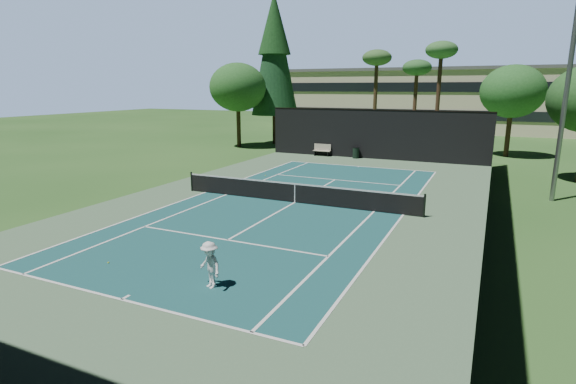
# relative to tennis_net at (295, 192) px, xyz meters

# --- Properties ---
(ground) EXTENTS (160.00, 160.00, 0.00)m
(ground) POSITION_rel_tennis_net_xyz_m (0.00, 0.00, -0.56)
(ground) COLOR #2B5821
(ground) RESTS_ON ground
(apron_slab) EXTENTS (18.00, 32.00, 0.01)m
(apron_slab) POSITION_rel_tennis_net_xyz_m (0.00, 0.00, -0.55)
(apron_slab) COLOR #4F714F
(apron_slab) RESTS_ON ground
(court_surface) EXTENTS (10.97, 23.77, 0.01)m
(court_surface) POSITION_rel_tennis_net_xyz_m (0.00, 0.00, -0.55)
(court_surface) COLOR #194F50
(court_surface) RESTS_ON ground
(court_lines) EXTENTS (11.07, 23.87, 0.01)m
(court_lines) POSITION_rel_tennis_net_xyz_m (0.00, 0.00, -0.54)
(court_lines) COLOR white
(court_lines) RESTS_ON ground
(tennis_net) EXTENTS (12.90, 0.10, 1.10)m
(tennis_net) POSITION_rel_tennis_net_xyz_m (0.00, 0.00, 0.00)
(tennis_net) COLOR black
(tennis_net) RESTS_ON ground
(fence) EXTENTS (18.04, 32.05, 4.03)m
(fence) POSITION_rel_tennis_net_xyz_m (0.00, 0.06, 1.45)
(fence) COLOR black
(fence) RESTS_ON ground
(player) EXTENTS (1.05, 0.85, 1.42)m
(player) POSITION_rel_tennis_net_xyz_m (1.78, -10.17, 0.15)
(player) COLOR white
(player) RESTS_ON ground
(tennis_ball_a) EXTENTS (0.06, 0.06, 0.06)m
(tennis_ball_a) POSITION_rel_tennis_net_xyz_m (-2.38, -10.06, -0.53)
(tennis_ball_a) COLOR #B9CF2F
(tennis_ball_a) RESTS_ON ground
(tennis_ball_b) EXTENTS (0.07, 0.07, 0.07)m
(tennis_ball_b) POSITION_rel_tennis_net_xyz_m (-1.03, 1.79, -0.52)
(tennis_ball_b) COLOR #CFED35
(tennis_ball_b) RESTS_ON ground
(tennis_ball_c) EXTENTS (0.06, 0.06, 0.06)m
(tennis_ball_c) POSITION_rel_tennis_net_xyz_m (-0.14, 1.89, -0.53)
(tennis_ball_c) COLOR #CDE634
(tennis_ball_c) RESTS_ON ground
(tennis_ball_d) EXTENTS (0.07, 0.07, 0.07)m
(tennis_ball_d) POSITION_rel_tennis_net_xyz_m (-4.65, 5.69, -0.52)
(tennis_ball_d) COLOR #BDCE2E
(tennis_ball_d) RESTS_ON ground
(park_bench) EXTENTS (1.50, 0.45, 1.02)m
(park_bench) POSITION_rel_tennis_net_xyz_m (-4.40, 15.78, -0.01)
(park_bench) COLOR #B9B399
(park_bench) RESTS_ON ground
(trash_bin) EXTENTS (0.56, 0.56, 0.95)m
(trash_bin) POSITION_rel_tennis_net_xyz_m (-1.37, 15.66, -0.08)
(trash_bin) COLOR black
(trash_bin) RESTS_ON ground
(pine_tree) EXTENTS (4.80, 4.80, 15.00)m
(pine_tree) POSITION_rel_tennis_net_xyz_m (-12.00, 22.00, 9.00)
(pine_tree) COLOR #3F2C1B
(pine_tree) RESTS_ON ground
(palm_a) EXTENTS (2.80, 2.80, 9.32)m
(palm_a) POSITION_rel_tennis_net_xyz_m (-2.00, 24.00, 7.63)
(palm_a) COLOR #46321E
(palm_a) RESTS_ON ground
(palm_b) EXTENTS (2.80, 2.80, 8.42)m
(palm_b) POSITION_rel_tennis_net_xyz_m (1.50, 26.00, 6.80)
(palm_b) COLOR #4D3221
(palm_b) RESTS_ON ground
(palm_c) EXTENTS (2.80, 2.80, 9.77)m
(palm_c) POSITION_rel_tennis_net_xyz_m (4.00, 23.00, 8.05)
(palm_c) COLOR #422B1C
(palm_c) RESTS_ON ground
(decid_tree_a) EXTENTS (5.12, 5.12, 7.62)m
(decid_tree_a) POSITION_rel_tennis_net_xyz_m (10.00, 22.00, 4.86)
(decid_tree_a) COLOR #462D1E
(decid_tree_a) RESTS_ON ground
(decid_tree_c) EXTENTS (5.44, 5.44, 8.09)m
(decid_tree_c) POSITION_rel_tennis_net_xyz_m (-14.00, 18.00, 5.21)
(decid_tree_c) COLOR #402F1B
(decid_tree_c) RESTS_ON ground
(campus_building) EXTENTS (40.50, 12.50, 8.30)m
(campus_building) POSITION_rel_tennis_net_xyz_m (0.00, 45.98, 3.65)
(campus_building) COLOR beige
(campus_building) RESTS_ON ground
(light_pole) EXTENTS (0.90, 0.25, 12.22)m
(light_pole) POSITION_rel_tennis_net_xyz_m (12.00, 6.00, 5.90)
(light_pole) COLOR gray
(light_pole) RESTS_ON ground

